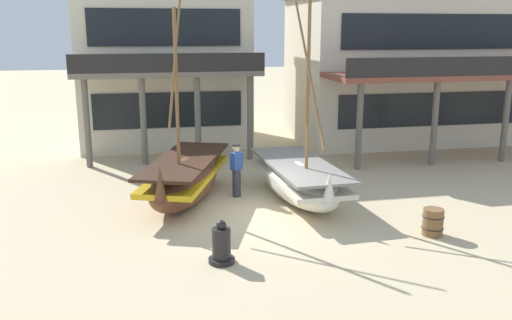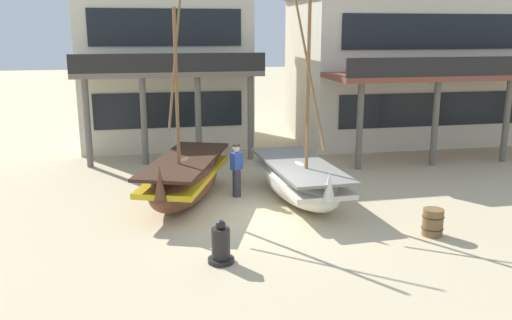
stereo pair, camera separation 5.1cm
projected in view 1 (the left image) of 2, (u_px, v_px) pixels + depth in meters
The scene contains 8 objects.
ground_plane at pixel (263, 217), 15.27m from camera, with size 120.00×120.00×0.00m, color #CCB78E.
fishing_boat_near_left at pixel (299, 179), 16.64m from camera, with size 2.06×5.10×6.20m.
fishing_boat_centre_large at pixel (185, 178), 16.46m from camera, with size 3.27×5.25×6.43m.
fisherman_by_hull at pixel (236, 171), 16.91m from camera, with size 0.42×0.39×1.68m.
capstan_winch at pixel (221, 246), 12.18m from camera, with size 0.60×0.60×1.00m.
wooden_barrel at pixel (433, 222), 13.82m from camera, with size 0.56×0.56×0.70m.
harbor_building_main at pixel (164, 66), 24.78m from camera, with size 7.58×7.68×7.00m.
harbor_building_annex at pixel (410, 67), 25.50m from camera, with size 11.11×8.62×6.78m.
Camera 1 is at (-3.18, -14.11, 5.14)m, focal length 38.13 mm.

